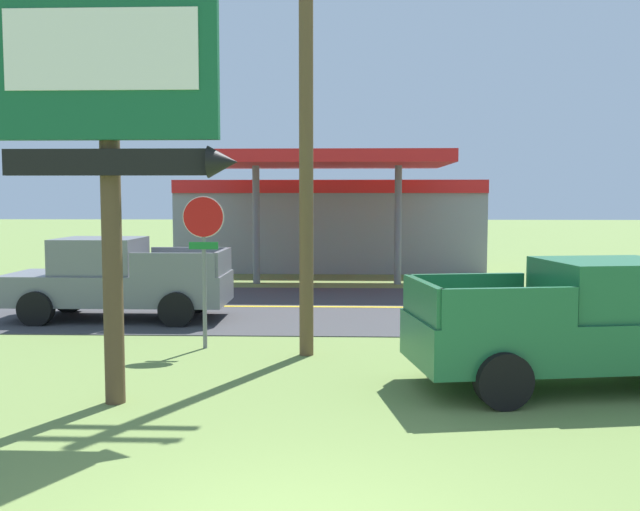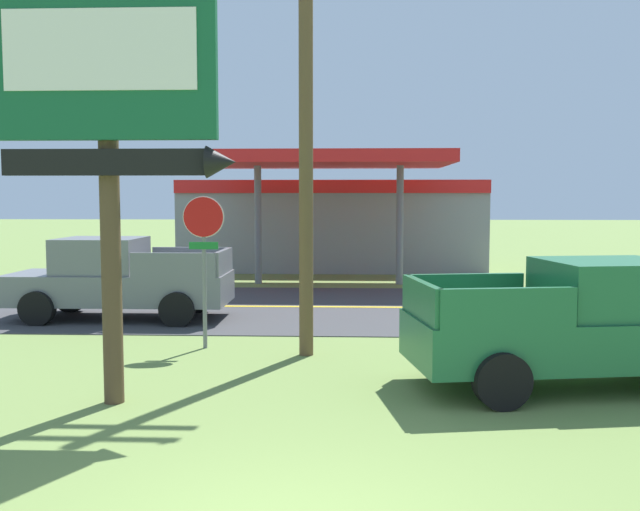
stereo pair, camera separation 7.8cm
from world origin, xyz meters
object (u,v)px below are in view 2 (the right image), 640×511
object	(u,v)px
pickup_green_parked_on_lawn	(584,325)
pickup_grey_on_road	(118,279)
motel_sign	(109,113)
stop_sign	(204,244)
utility_pole	(306,96)
gas_station	(333,221)

from	to	relation	value
pickup_green_parked_on_lawn	pickup_grey_on_road	distance (m)	10.83
motel_sign	stop_sign	distance (m)	4.36
pickup_green_parked_on_lawn	pickup_grey_on_road	bearing A→B (deg)	147.91
utility_pole	pickup_green_parked_on_lawn	xyz separation A→B (m)	(4.40, -2.05, -3.78)
stop_sign	pickup_green_parked_on_lawn	bearing A→B (deg)	-21.75
utility_pole	pickup_green_parked_on_lawn	distance (m)	6.16
stop_sign	pickup_grey_on_road	xyz separation A→B (m)	(-2.77, 3.20, -1.06)
gas_station	pickup_grey_on_road	size ratio (longest dim) A/B	2.31
motel_sign	stop_sign	world-z (taller)	motel_sign
utility_pole	gas_station	bearing A→B (deg)	89.73
motel_sign	pickup_green_parked_on_lawn	bearing A→B (deg)	10.44
motel_sign	pickup_grey_on_road	xyz separation A→B (m)	(-2.29, 7.02, -3.10)
pickup_green_parked_on_lawn	stop_sign	bearing A→B (deg)	158.25
stop_sign	pickup_green_parked_on_lawn	size ratio (longest dim) A/B	0.54
stop_sign	utility_pole	bearing A→B (deg)	-14.18
stop_sign	pickup_grey_on_road	bearing A→B (deg)	130.87
motel_sign	stop_sign	xyz separation A→B (m)	(0.47, 3.82, -2.04)
utility_pole	motel_sign	bearing A→B (deg)	-126.77
utility_pole	pickup_grey_on_road	bearing A→B (deg)	142.18
stop_sign	pickup_grey_on_road	size ratio (longest dim) A/B	0.57
pickup_grey_on_road	pickup_green_parked_on_lawn	bearing A→B (deg)	-32.09
gas_station	pickup_grey_on_road	bearing A→B (deg)	-110.59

